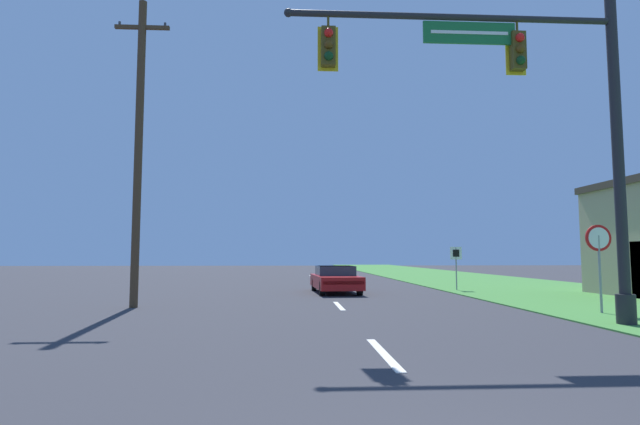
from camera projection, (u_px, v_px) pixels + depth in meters
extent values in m
cube|color=#428438|center=(474.00, 280.00, 32.91)|extent=(10.00, 110.00, 0.04)
cube|color=silver|center=(383.00, 354.00, 8.44)|extent=(0.16, 2.80, 0.01)
cube|color=silver|center=(339.00, 306.00, 16.40)|extent=(0.16, 2.80, 0.01)
cube|color=silver|center=(324.00, 289.00, 24.36)|extent=(0.16, 2.80, 0.01)
cube|color=silver|center=(316.00, 281.00, 32.32)|extent=(0.16, 2.80, 0.01)
cube|color=silver|center=(311.00, 276.00, 40.27)|extent=(0.16, 2.80, 0.01)
cylinder|color=#232326|center=(626.00, 309.00, 11.87)|extent=(0.44, 0.44, 0.70)
cylinder|color=#232326|center=(618.00, 157.00, 12.18)|extent=(0.26, 0.26, 8.06)
cylinder|color=#232326|center=(453.00, 17.00, 12.25)|extent=(8.08, 0.16, 0.16)
sphere|color=#232326|center=(288.00, 13.00, 12.02)|extent=(0.21, 0.21, 0.21)
cube|color=#196B33|center=(469.00, 33.00, 12.24)|extent=(2.29, 0.06, 0.55)
cube|color=white|center=(470.00, 32.00, 12.20)|extent=(1.93, 0.01, 0.08)
cylinder|color=#4C4214|center=(328.00, 21.00, 12.06)|extent=(0.06, 0.06, 0.35)
cube|color=yellow|center=(328.00, 49.00, 12.14)|extent=(0.50, 0.03, 1.11)
cube|color=#4C4214|center=(328.00, 47.00, 12.01)|extent=(0.34, 0.24, 0.95)
sphere|color=red|center=(329.00, 33.00, 11.89)|extent=(0.22, 0.22, 0.22)
sphere|color=#51380F|center=(329.00, 44.00, 11.87)|extent=(0.22, 0.22, 0.22)
sphere|color=#0F3D19|center=(329.00, 56.00, 11.84)|extent=(0.22, 0.22, 0.22)
cylinder|color=#4C4214|center=(517.00, 26.00, 12.33)|extent=(0.06, 0.06, 0.35)
cube|color=yellow|center=(515.00, 53.00, 12.40)|extent=(0.50, 0.03, 1.11)
cube|color=#4C4214|center=(518.00, 51.00, 12.27)|extent=(0.34, 0.24, 0.95)
sphere|color=red|center=(520.00, 38.00, 12.16)|extent=(0.22, 0.22, 0.22)
sphere|color=#51380F|center=(520.00, 49.00, 12.13)|extent=(0.22, 0.22, 0.22)
sphere|color=#0F3D19|center=(521.00, 60.00, 12.11)|extent=(0.22, 0.22, 0.22)
cylinder|color=black|center=(347.00, 284.00, 23.83)|extent=(0.22, 0.64, 0.64)
cylinder|color=black|center=(314.00, 284.00, 23.63)|extent=(0.22, 0.64, 0.64)
cylinder|color=black|center=(360.00, 288.00, 20.87)|extent=(0.22, 0.64, 0.64)
cylinder|color=black|center=(322.00, 288.00, 20.68)|extent=(0.22, 0.64, 0.64)
cube|color=#AD1414|center=(335.00, 282.00, 22.27)|extent=(2.09, 4.49, 0.55)
cube|color=#283342|center=(335.00, 271.00, 22.42)|extent=(1.72, 1.94, 0.42)
cube|color=#AD1414|center=(335.00, 267.00, 22.43)|extent=(1.68, 1.90, 0.06)
cube|color=#B71414|center=(343.00, 283.00, 20.14)|extent=(1.67, 0.17, 0.14)
cylinder|color=gray|center=(600.00, 274.00, 14.22)|extent=(0.07, 0.07, 2.20)
cylinder|color=red|center=(598.00, 238.00, 14.31)|extent=(0.76, 0.04, 0.76)
cylinder|color=white|center=(599.00, 238.00, 14.28)|extent=(0.61, 0.01, 0.61)
cylinder|color=gray|center=(456.00, 269.00, 23.56)|extent=(0.06, 0.06, 2.00)
cube|color=white|center=(456.00, 253.00, 23.62)|extent=(0.55, 0.04, 0.60)
cube|color=black|center=(456.00, 253.00, 23.60)|extent=(0.31, 0.01, 0.34)
cylinder|color=#4C3823|center=(138.00, 151.00, 16.36)|extent=(0.26, 0.26, 10.19)
cube|color=#4C3823|center=(142.00, 27.00, 16.72)|extent=(1.80, 0.12, 0.12)
cylinder|color=#333338|center=(120.00, 23.00, 16.69)|extent=(0.08, 0.08, 0.12)
cylinder|color=#333338|center=(165.00, 25.00, 16.77)|extent=(0.08, 0.08, 0.12)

